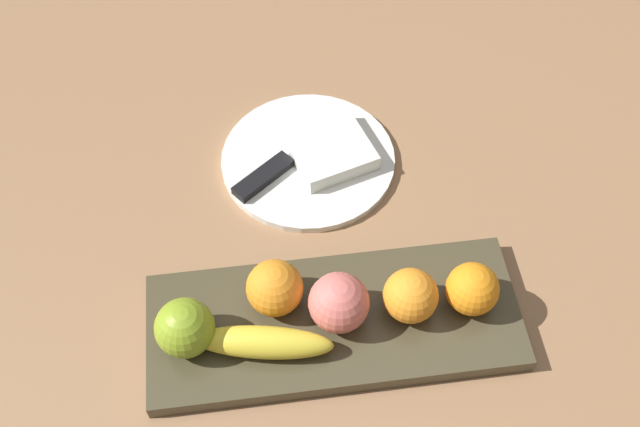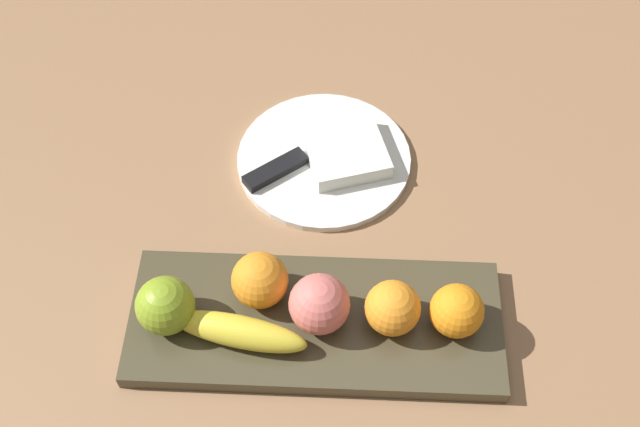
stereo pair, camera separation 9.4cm
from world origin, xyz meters
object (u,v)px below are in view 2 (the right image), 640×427
at_px(fruit_tray, 315,321).
at_px(peach, 319,305).
at_px(banana, 239,332).
at_px(apple, 165,306).
at_px(dinner_plate, 324,159).
at_px(knife, 285,165).
at_px(orange_near_apple, 260,280).
at_px(orange_near_banana, 457,308).
at_px(orange_center, 393,309).
at_px(folded_napkin, 346,152).

xyz_separation_m(fruit_tray, peach, (0.00, -0.00, 0.05)).
height_order(fruit_tray, banana, banana).
distance_m(fruit_tray, apple, 0.17).
bearing_deg(dinner_plate, knife, -157.72).
bearing_deg(fruit_tray, dinner_plate, 90.00).
xyz_separation_m(dinner_plate, knife, (-0.05, -0.02, 0.01)).
distance_m(orange_near_apple, dinner_plate, 0.24).
distance_m(banana, orange_near_banana, 0.24).
distance_m(orange_near_apple, knife, 0.20).
relative_size(fruit_tray, peach, 6.20).
bearing_deg(dinner_plate, orange_near_apple, -106.16).
xyz_separation_m(orange_center, peach, (-0.08, 0.00, 0.00)).
distance_m(orange_near_banana, folded_napkin, 0.28).
bearing_deg(peach, orange_center, -0.63).
bearing_deg(banana, folded_napkin, 78.62).
distance_m(peach, knife, 0.24).
height_order(orange_near_apple, folded_napkin, orange_near_apple).
relative_size(fruit_tray, knife, 2.73).
bearing_deg(fruit_tray, orange_center, -2.88).
bearing_deg(orange_center, dinner_plate, 108.82).
bearing_deg(knife, banana, -134.63).
relative_size(fruit_tray, dinner_plate, 1.83).
bearing_deg(orange_center, apple, -178.45).
xyz_separation_m(fruit_tray, folded_napkin, (0.03, 0.25, 0.01)).
height_order(fruit_tray, folded_napkin, folded_napkin).
distance_m(apple, folded_napkin, 0.33).
bearing_deg(peach, banana, -161.86).
bearing_deg(dinner_plate, fruit_tray, -90.00).
bearing_deg(knife, folded_napkin, -22.95).
bearing_deg(folded_napkin, orange_center, -77.32).
height_order(orange_near_banana, folded_napkin, orange_near_banana).
bearing_deg(fruit_tray, peach, -36.82).
relative_size(peach, dinner_plate, 0.30).
bearing_deg(apple, knife, 64.11).
distance_m(orange_near_apple, folded_napkin, 0.24).
distance_m(apple, orange_center, 0.25).
height_order(folded_napkin, knife, folded_napkin).
height_order(peach, knife, peach).
bearing_deg(orange_near_apple, peach, -23.35).
xyz_separation_m(peach, folded_napkin, (0.02, 0.25, -0.03)).
distance_m(orange_center, dinner_plate, 0.27).
relative_size(apple, orange_center, 1.06).
relative_size(peach, folded_napkin, 0.69).
bearing_deg(banana, peach, 28.57).
xyz_separation_m(orange_near_apple, dinner_plate, (0.06, 0.22, -0.05)).
xyz_separation_m(orange_near_banana, folded_napkin, (-0.13, 0.25, -0.03)).
height_order(orange_near_banana, dinner_plate, orange_near_banana).
height_order(apple, dinner_plate, apple).
xyz_separation_m(fruit_tray, orange_center, (0.09, -0.00, 0.04)).
relative_size(banana, orange_near_apple, 2.36).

